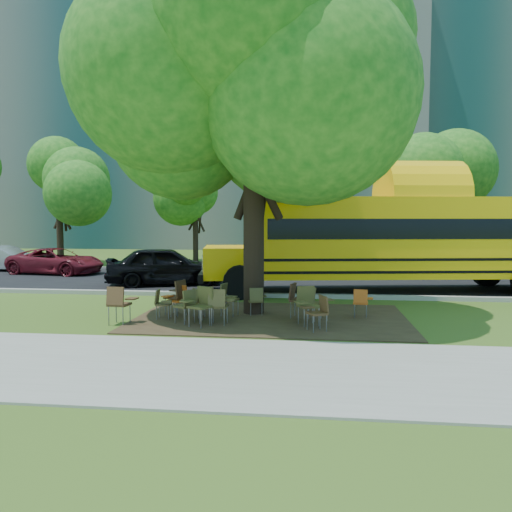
# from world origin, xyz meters

# --- Properties ---
(ground) EXTENTS (160.00, 160.00, 0.00)m
(ground) POSITION_xyz_m (0.00, 0.00, 0.00)
(ground) COLOR #3A571B
(ground) RESTS_ON ground
(sidewalk) EXTENTS (60.00, 4.00, 0.04)m
(sidewalk) POSITION_xyz_m (0.00, -5.00, 0.02)
(sidewalk) COLOR gray
(sidewalk) RESTS_ON ground
(dirt_patch) EXTENTS (7.00, 4.50, 0.03)m
(dirt_patch) POSITION_xyz_m (1.00, -0.50, 0.01)
(dirt_patch) COLOR #382819
(dirt_patch) RESTS_ON ground
(asphalt_road) EXTENTS (80.00, 8.00, 0.04)m
(asphalt_road) POSITION_xyz_m (0.00, 7.00, 0.02)
(asphalt_road) COLOR black
(asphalt_road) RESTS_ON ground
(kerb_near) EXTENTS (80.00, 0.25, 0.14)m
(kerb_near) POSITION_xyz_m (0.00, 3.00, 0.07)
(kerb_near) COLOR gray
(kerb_near) RESTS_ON ground
(kerb_far) EXTENTS (80.00, 0.25, 0.14)m
(kerb_far) POSITION_xyz_m (0.00, 11.10, 0.07)
(kerb_far) COLOR gray
(kerb_far) RESTS_ON ground
(building_main) EXTENTS (38.00, 16.00, 22.00)m
(building_main) POSITION_xyz_m (-8.00, 36.00, 11.00)
(building_main) COLOR slate
(building_main) RESTS_ON ground
(bg_tree_0) EXTENTS (5.20, 5.20, 7.18)m
(bg_tree_0) POSITION_xyz_m (-12.00, 13.00, 4.57)
(bg_tree_0) COLOR black
(bg_tree_0) RESTS_ON ground
(bg_tree_2) EXTENTS (4.80, 4.80, 6.62)m
(bg_tree_2) POSITION_xyz_m (-5.00, 16.00, 4.21)
(bg_tree_2) COLOR black
(bg_tree_2) RESTS_ON ground
(bg_tree_3) EXTENTS (5.60, 5.60, 7.84)m
(bg_tree_3) POSITION_xyz_m (8.00, 14.00, 5.03)
(bg_tree_3) COLOR black
(bg_tree_3) RESTS_ON ground
(main_tree) EXTENTS (7.20, 7.20, 9.48)m
(main_tree) POSITION_xyz_m (0.48, 0.07, 5.86)
(main_tree) COLOR black
(main_tree) RESTS_ON ground
(school_bus) EXTENTS (13.86, 4.98, 3.32)m
(school_bus) POSITION_xyz_m (5.63, 4.77, 1.92)
(school_bus) COLOR #FFBD08
(school_bus) RESTS_ON ground
(chair_0) EXTENTS (0.67, 0.57, 0.96)m
(chair_0) POSITION_xyz_m (-2.61, -1.74, 0.59)
(chair_0) COLOR #4D321B
(chair_0) RESTS_ON ground
(chair_1) EXTENTS (0.67, 0.53, 0.79)m
(chair_1) POSITION_xyz_m (-0.84, -0.70, 0.49)
(chair_1) COLOR #413E1C
(chair_1) RESTS_ON ground
(chair_2) EXTENTS (0.58, 0.73, 0.86)m
(chair_2) POSITION_xyz_m (-1.00, -1.44, 0.53)
(chair_2) COLOR #4D4621
(chair_2) RESTS_ON ground
(chair_3) EXTENTS (0.81, 0.64, 0.97)m
(chair_3) POSITION_xyz_m (-0.58, -1.73, 0.60)
(chair_3) COLOR #4A4720
(chair_3) RESTS_ON ground
(chair_4) EXTENTS (0.60, 0.54, 0.91)m
(chair_4) POSITION_xyz_m (-0.17, -1.56, 0.57)
(chair_4) COLOR #4C4221
(chair_4) RESTS_ON ground
(chair_5) EXTENTS (0.65, 0.76, 0.96)m
(chair_5) POSITION_xyz_m (1.94, -1.32, 0.59)
(chair_5) COLOR #4C4721
(chair_5) RESTS_ON ground
(chair_6) EXTENTS (0.67, 0.57, 0.84)m
(chair_6) POSITION_xyz_m (2.22, -1.90, 0.52)
(chair_6) COLOR #4F341C
(chair_6) RESTS_ON ground
(chair_7) EXTENTS (0.71, 0.61, 0.89)m
(chair_7) POSITION_xyz_m (2.18, -0.78, 0.55)
(chair_7) COLOR #493F1F
(chair_7) RESTS_ON ground
(chair_8) EXTENTS (0.60, 0.76, 0.96)m
(chair_8) POSITION_xyz_m (-1.54, -0.38, 0.59)
(chair_8) COLOR #3D2716
(chair_8) RESTS_ON ground
(chair_9) EXTENTS (0.69, 0.54, 0.83)m
(chair_9) POSITION_xyz_m (-1.49, -0.49, 0.51)
(chair_9) COLOR #C85415
(chair_9) RESTS_ON ground
(chair_10) EXTENTS (0.52, 0.66, 0.88)m
(chair_10) POSITION_xyz_m (-0.17, -0.39, 0.54)
(chair_10) COLOR #433E1D
(chair_10) RESTS_ON ground
(chair_11) EXTENTS (0.53, 0.56, 0.77)m
(chair_11) POSITION_xyz_m (0.59, -0.22, 0.48)
(chair_11) COLOR #48441F
(chair_11) RESTS_ON ground
(chair_12) EXTENTS (0.55, 0.70, 0.92)m
(chair_12) POSITION_xyz_m (1.68, -0.45, 0.57)
(chair_12) COLOR #3D2416
(chair_12) RESTS_ON ground
(chair_13) EXTENTS (0.55, 0.46, 0.78)m
(chair_13) POSITION_xyz_m (3.35, -0.23, 0.48)
(chair_13) COLOR #C55315
(chair_13) RESTS_ON ground
(chair_14) EXTENTS (0.59, 0.75, 0.87)m
(chair_14) POSITION_xyz_m (-0.65, -0.88, 0.54)
(chair_14) COLOR #4A351A
(chair_14) RESTS_ON ground
(chair_15) EXTENTS (0.49, 0.52, 0.78)m
(chair_15) POSITION_xyz_m (-1.77, -1.03, 0.48)
(chair_15) COLOR #4D4221
(chair_15) RESTS_ON ground
(black_car) EXTENTS (4.85, 3.05, 1.54)m
(black_car) POSITION_xyz_m (-3.63, 5.44, 0.77)
(black_car) COLOR black
(black_car) RESTS_ON ground
(bg_car_silver) EXTENTS (3.88, 1.46, 1.27)m
(bg_car_silver) POSITION_xyz_m (-13.21, 9.71, 0.63)
(bg_car_silver) COLOR #9B9BA0
(bg_car_silver) RESTS_ON ground
(bg_car_red) EXTENTS (4.72, 2.73, 1.24)m
(bg_car_red) POSITION_xyz_m (-9.92, 8.69, 0.62)
(bg_car_red) COLOR #5E101A
(bg_car_red) RESTS_ON ground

